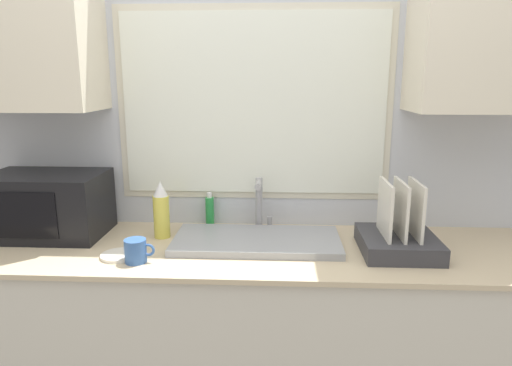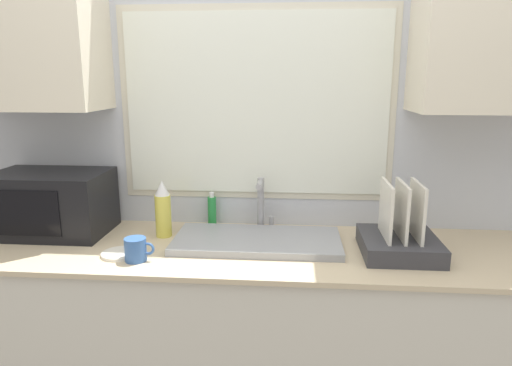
{
  "view_description": "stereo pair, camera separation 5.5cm",
  "coord_description": "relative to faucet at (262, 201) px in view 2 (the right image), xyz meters",
  "views": [
    {
      "loc": [
        0.12,
        -1.48,
        1.61
      ],
      "look_at": [
        0.03,
        0.28,
        1.21
      ],
      "focal_mm": 32.0,
      "sensor_mm": 36.0,
      "label": 1
    },
    {
      "loc": [
        0.17,
        -1.47,
        1.61
      ],
      "look_at": [
        0.03,
        0.28,
        1.21
      ],
      "focal_mm": 32.0,
      "sensor_mm": 36.0,
      "label": 2
    }
  ],
  "objects": [
    {
      "name": "countertop",
      "position": [
        -0.03,
        -0.22,
        -0.6
      ],
      "size": [
        2.44,
        0.64,
        0.93
      ],
      "color": "beige",
      "rests_on": "ground_plane"
    },
    {
      "name": "wall_back",
      "position": [
        -0.03,
        0.07,
        0.37
      ],
      "size": [
        6.0,
        0.38,
        2.6
      ],
      "color": "silver",
      "rests_on": "ground_plane"
    },
    {
      "name": "spray_bottle",
      "position": [
        -0.43,
        -0.12,
        -0.02
      ],
      "size": [
        0.07,
        0.07,
        0.25
      ],
      "color": "#D8CC4C",
      "rests_on": "countertop"
    },
    {
      "name": "soap_bottle",
      "position": [
        -0.24,
        0.05,
        -0.06
      ],
      "size": [
        0.04,
        0.04,
        0.16
      ],
      "color": "#268C3F",
      "rests_on": "countertop"
    },
    {
      "name": "small_plate",
      "position": [
        -0.54,
        -0.35,
        -0.13
      ],
      "size": [
        0.15,
        0.15,
        0.01
      ],
      "color": "silver",
      "rests_on": "countertop"
    },
    {
      "name": "microwave",
      "position": [
        -0.94,
        -0.11,
        0.0
      ],
      "size": [
        0.5,
        0.33,
        0.28
      ],
      "color": "black",
      "rests_on": "countertop"
    },
    {
      "name": "mug_near_sink",
      "position": [
        -0.45,
        -0.4,
        -0.09
      ],
      "size": [
        0.12,
        0.08,
        0.09
      ],
      "color": "#335999",
      "rests_on": "countertop"
    },
    {
      "name": "faucet",
      "position": [
        0.0,
        0.0,
        0.0
      ],
      "size": [
        0.08,
        0.14,
        0.24
      ],
      "color": "#99999E",
      "rests_on": "countertop"
    },
    {
      "name": "dish_rack",
      "position": [
        0.57,
        -0.24,
        -0.07
      ],
      "size": [
        0.3,
        0.33,
        0.29
      ],
      "color": "#333338",
      "rests_on": "countertop"
    },
    {
      "name": "sink_basin",
      "position": [
        -0.0,
        -0.19,
        -0.12
      ],
      "size": [
        0.7,
        0.34,
        0.03
      ],
      "color": "gray",
      "rests_on": "countertop"
    }
  ]
}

